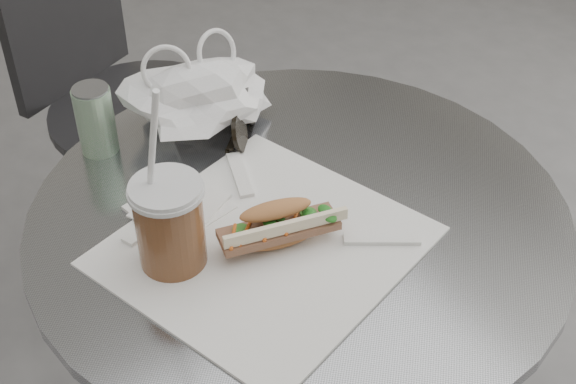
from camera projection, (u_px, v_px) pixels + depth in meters
cafe_table at (298, 338)px, 1.30m from camera, size 0.76×0.76×0.74m
chair_far at (136, 156)px, 1.86m from camera, size 0.44×0.46×0.78m
sandwich_paper at (265, 246)px, 1.06m from camera, size 0.45×0.44×0.00m
banh_mi at (278, 225)px, 1.05m from camera, size 0.21×0.12×0.07m
iced_coffee at (170, 223)px, 1.00m from camera, size 0.09×0.09×0.28m
sunglasses at (243, 122)px, 1.25m from camera, size 0.11×0.11×0.06m
plastic_bag at (201, 99)px, 1.24m from camera, size 0.23×0.19×0.11m
napkin_stack at (180, 207)px, 1.12m from camera, size 0.14×0.14×0.01m
drink_can at (95, 120)px, 1.20m from camera, size 0.06×0.06×0.11m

